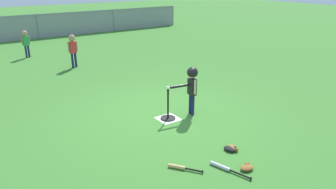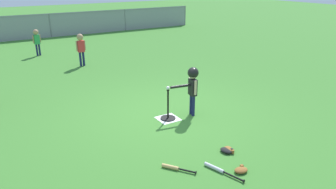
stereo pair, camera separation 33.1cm
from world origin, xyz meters
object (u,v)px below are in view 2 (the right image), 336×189
object	(u,v)px
batter_child	(192,82)
glove_tossed_aside	(228,150)
fielder_near_right	(37,39)
spare_bat_silver	(218,169)
fielder_near_left	(81,46)
glove_near_bats	(226,150)
glove_by_plate	(241,170)
baseball_on_tee	(168,88)
spare_bat_wood	(174,168)
batting_tee	(168,114)

from	to	relation	value
batter_child	glove_tossed_aside	xyz separation A→B (m)	(-0.37, -1.61, -0.73)
fielder_near_right	spare_bat_silver	bearing A→B (deg)	-84.96
fielder_near_left	spare_bat_silver	size ratio (longest dim) A/B	1.56
fielder_near_right	glove_near_bats	distance (m)	9.27
batter_child	glove_by_plate	distance (m)	2.37
baseball_on_tee	fielder_near_left	size ratio (longest dim) A/B	0.07
spare_bat_silver	glove_tossed_aside	xyz separation A→B (m)	(0.53, 0.36, 0.01)
baseball_on_tee	glove_by_plate	xyz separation A→B (m)	(-0.07, -2.26, -0.66)
fielder_near_right	spare_bat_wood	bearing A→B (deg)	-88.24
fielder_near_left	glove_near_bats	xyz separation A→B (m)	(0.37, -6.81, -0.66)
spare_bat_wood	glove_near_bats	bearing A→B (deg)	-1.88
baseball_on_tee	glove_by_plate	world-z (taller)	baseball_on_tee
batter_child	glove_by_plate	bearing A→B (deg)	-105.80
fielder_near_right	spare_bat_wood	world-z (taller)	fielder_near_right
batter_child	glove_near_bats	world-z (taller)	batter_child
fielder_near_left	glove_tossed_aside	distance (m)	6.86
spare_bat_wood	spare_bat_silver	bearing A→B (deg)	-35.47
batter_child	fielder_near_left	size ratio (longest dim) A/B	0.99
baseball_on_tee	fielder_near_right	size ratio (longest dim) A/B	0.07
batting_tee	spare_bat_silver	bearing A→B (deg)	-99.71
spare_bat_wood	glove_by_plate	size ratio (longest dim) A/B	2.05
baseball_on_tee	fielder_near_right	world-z (taller)	fielder_near_right
glove_near_bats	fielder_near_left	bearing A→B (deg)	93.11
baseball_on_tee	batter_child	world-z (taller)	batter_child
baseball_on_tee	fielder_near_right	xyz separation A→B (m)	(-1.19, 7.46, -0.05)
glove_by_plate	glove_tossed_aside	size ratio (longest dim) A/B	0.88
glove_tossed_aside	spare_bat_silver	bearing A→B (deg)	-145.69
batting_tee	baseball_on_tee	xyz separation A→B (m)	(0.00, 0.00, 0.59)
fielder_near_left	glove_near_bats	bearing A→B (deg)	-86.89
batting_tee	spare_bat_silver	xyz separation A→B (m)	(-0.35, -2.06, -0.07)
baseball_on_tee	glove_tossed_aside	distance (m)	1.83
batter_child	spare_bat_wood	size ratio (longest dim) A/B	2.19
batter_child	fielder_near_left	distance (m)	5.27
fielder_near_right	glove_tossed_aside	size ratio (longest dim) A/B	3.65
baseball_on_tee	fielder_near_left	bearing A→B (deg)	92.62
batting_tee	baseball_on_tee	bearing A→B (deg)	75.96
batter_child	glove_by_plate	xyz separation A→B (m)	(-0.62, -2.18, -0.73)
batting_tee	glove_near_bats	world-z (taller)	batting_tee
batting_tee	fielder_near_left	distance (m)	5.16
spare_bat_silver	glove_by_plate	bearing A→B (deg)	-35.39
spare_bat_wood	batting_tee	bearing A→B (deg)	61.26
batting_tee	fielder_near_right	bearing A→B (deg)	99.08
spare_bat_wood	glove_near_bats	world-z (taller)	glove_near_bats
glove_by_plate	spare_bat_silver	bearing A→B (deg)	144.61
batter_child	glove_tossed_aside	size ratio (longest dim) A/B	3.94
glove_by_plate	glove_tossed_aside	xyz separation A→B (m)	(0.25, 0.57, 0.00)
baseball_on_tee	fielder_near_left	world-z (taller)	fielder_near_left
fielder_near_right	glove_tossed_aside	xyz separation A→B (m)	(1.37, -9.15, -0.60)
glove_by_plate	glove_near_bats	size ratio (longest dim) A/B	0.97
glove_tossed_aside	batter_child	bearing A→B (deg)	77.06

